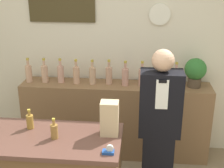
# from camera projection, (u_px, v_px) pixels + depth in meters

# --- Properties ---
(back_wall) EXTENTS (5.20, 0.09, 2.70)m
(back_wall) POSITION_uv_depth(u_px,v_px,m) (110.00, 45.00, 3.82)
(back_wall) COLOR beige
(back_wall) RESTS_ON ground_plane
(back_shelf) EXTENTS (2.27, 0.38, 0.94)m
(back_shelf) POSITION_uv_depth(u_px,v_px,m) (115.00, 119.00, 3.89)
(back_shelf) COLOR brown
(back_shelf) RESTS_ON ground_plane
(shopkeeper) EXTENTS (0.40, 0.25, 1.57)m
(shopkeeper) POSITION_uv_depth(u_px,v_px,m) (159.00, 128.00, 3.02)
(shopkeeper) COLOR black
(shopkeeper) RESTS_ON ground_plane
(potted_plant) EXTENTS (0.25, 0.25, 0.34)m
(potted_plant) POSITION_uv_depth(u_px,v_px,m) (195.00, 71.00, 3.58)
(potted_plant) COLOR #4C3D2D
(potted_plant) RESTS_ON back_shelf
(paper_bag) EXTENTS (0.15, 0.12, 0.30)m
(paper_bag) POSITION_uv_depth(u_px,v_px,m) (110.00, 118.00, 2.57)
(paper_bag) COLOR tan
(paper_bag) RESTS_ON display_counter
(tape_dispenser) EXTENTS (0.09, 0.06, 0.07)m
(tape_dispenser) POSITION_uv_depth(u_px,v_px,m) (109.00, 151.00, 2.35)
(tape_dispenser) COLOR #1E4799
(tape_dispenser) RESTS_ON display_counter
(counter_bottle_1) EXTENTS (0.06, 0.06, 0.18)m
(counter_bottle_1) POSITION_uv_depth(u_px,v_px,m) (30.00, 121.00, 2.70)
(counter_bottle_1) COLOR olive
(counter_bottle_1) RESTS_ON display_counter
(counter_bottle_2) EXTENTS (0.06, 0.06, 0.18)m
(counter_bottle_2) POSITION_uv_depth(u_px,v_px,m) (54.00, 131.00, 2.54)
(counter_bottle_2) COLOR olive
(counter_bottle_2) RESTS_ON display_counter
(shelf_bottle_0) EXTENTS (0.08, 0.08, 0.30)m
(shelf_bottle_0) POSITION_uv_depth(u_px,v_px,m) (29.00, 73.00, 3.78)
(shelf_bottle_0) COLOR tan
(shelf_bottle_0) RESTS_ON back_shelf
(shelf_bottle_1) EXTENTS (0.08, 0.08, 0.30)m
(shelf_bottle_1) POSITION_uv_depth(u_px,v_px,m) (45.00, 73.00, 3.77)
(shelf_bottle_1) COLOR tan
(shelf_bottle_1) RESTS_ON back_shelf
(shelf_bottle_2) EXTENTS (0.08, 0.08, 0.30)m
(shelf_bottle_2) POSITION_uv_depth(u_px,v_px,m) (61.00, 73.00, 3.76)
(shelf_bottle_2) COLOR tan
(shelf_bottle_2) RESTS_ON back_shelf
(shelf_bottle_3) EXTENTS (0.08, 0.08, 0.30)m
(shelf_bottle_3) POSITION_uv_depth(u_px,v_px,m) (76.00, 74.00, 3.72)
(shelf_bottle_3) COLOR tan
(shelf_bottle_3) RESTS_ON back_shelf
(shelf_bottle_4) EXTENTS (0.08, 0.08, 0.30)m
(shelf_bottle_4) POSITION_uv_depth(u_px,v_px,m) (92.00, 75.00, 3.71)
(shelf_bottle_4) COLOR tan
(shelf_bottle_4) RESTS_ON back_shelf
(shelf_bottle_5) EXTENTS (0.08, 0.08, 0.30)m
(shelf_bottle_5) POSITION_uv_depth(u_px,v_px,m) (109.00, 75.00, 3.71)
(shelf_bottle_5) COLOR tan
(shelf_bottle_5) RESTS_ON back_shelf
(shelf_bottle_6) EXTENTS (0.08, 0.08, 0.30)m
(shelf_bottle_6) POSITION_uv_depth(u_px,v_px,m) (125.00, 76.00, 3.66)
(shelf_bottle_6) COLOR tan
(shelf_bottle_6) RESTS_ON back_shelf
(shelf_bottle_7) EXTENTS (0.08, 0.08, 0.30)m
(shelf_bottle_7) POSITION_uv_depth(u_px,v_px,m) (142.00, 77.00, 3.65)
(shelf_bottle_7) COLOR tan
(shelf_bottle_7) RESTS_ON back_shelf
(shelf_bottle_8) EXTENTS (0.08, 0.08, 0.30)m
(shelf_bottle_8) POSITION_uv_depth(u_px,v_px,m) (159.00, 77.00, 3.64)
(shelf_bottle_8) COLOR tan
(shelf_bottle_8) RESTS_ON back_shelf
(shelf_bottle_9) EXTENTS (0.08, 0.08, 0.30)m
(shelf_bottle_9) POSITION_uv_depth(u_px,v_px,m) (176.00, 78.00, 3.61)
(shelf_bottle_9) COLOR tan
(shelf_bottle_9) RESTS_ON back_shelf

